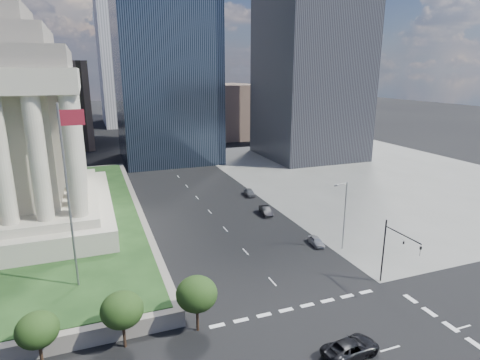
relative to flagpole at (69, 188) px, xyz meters
name	(u,v)px	position (x,y,z in m)	size (l,w,h in m)	color
ground	(160,156)	(21.83, 76.00, -13.11)	(500.00, 500.00, 0.00)	black
sidewalk_ne	(371,173)	(67.83, 36.00, -13.10)	(68.00, 90.00, 0.03)	slate
flagpole	(69,188)	(0.00, 0.00, 0.00)	(2.52, 0.24, 20.00)	slate
midrise_glass	(165,52)	(23.83, 71.00, 16.89)	(26.00, 26.00, 60.00)	black
building_filler_ne	(227,110)	(53.83, 106.00, -3.11)	(20.00, 30.00, 20.00)	brown
building_filler_nw	(53,105)	(-8.17, 106.00, 0.89)	(24.00, 30.00, 28.00)	brown
traffic_signal_ne	(395,247)	(34.33, -10.30, -7.86)	(0.30, 5.74, 8.00)	black
street_lamp_north	(344,212)	(35.16, 1.00, -7.45)	(2.13, 0.22, 10.00)	slate
pickup_truck	(351,348)	(22.85, -18.42, -12.34)	(2.57, 5.57, 1.55)	black
parked_sedan_near	(316,241)	(32.43, 3.43, -12.49)	(1.47, 3.66, 1.25)	#97989F
parked_sedan_mid	(266,211)	(30.83, 18.02, -12.39)	(1.54, 4.42, 1.46)	black
parked_sedan_far	(250,192)	(32.29, 29.41, -12.40)	(1.69, 4.20, 1.43)	#595B60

